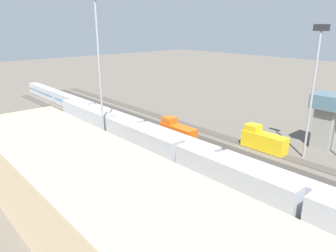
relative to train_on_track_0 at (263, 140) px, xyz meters
The scene contains 14 objects.
ground_plane 24.12m from the train_on_track_0, 24.60° to the left, with size 400.00×400.00×0.00m, color #60594F.
track_bed_0 21.94m from the train_on_track_0, ahead, with size 140.00×2.80×0.12m, color #4C443D.
track_bed_1 22.50m from the train_on_track_0, 12.90° to the left, with size 140.00×2.80×0.12m, color #3D3833.
track_bed_2 24.11m from the train_on_track_0, 24.60° to the left, with size 140.00×2.80×0.12m, color #3D3833.
track_bed_3 26.58m from the train_on_track_0, 34.48° to the left, with size 140.00×2.80×0.12m, color #3D3833.
track_bed_4 29.69m from the train_on_track_0, 42.48° to the left, with size 140.00×2.80×0.12m, color #4C443D.
train_on_track_0 is the anchor object (origin of this frame).
train_on_track_3 30.19m from the train_on_track_0, 29.80° to the left, with size 139.00×3.06×4.40m.
train_on_track_2 19.42m from the train_on_track_0, 31.00° to the left, with size 10.00×3.00×5.00m.
train_on_track_4 20.72m from the train_on_track_0, 74.89° to the left, with size 95.60×3.00×5.00m.
light_mast_0 16.92m from the train_on_track_0, 161.68° to the right, with size 2.80×0.70×26.23m.
light_mast_1 40.80m from the train_on_track_0, 37.82° to the left, with size 2.80×0.70×32.46m.
maintenance_shed 42.56m from the train_on_track_0, 92.03° to the left, with size 56.40×14.56×10.67m, color tan.
control_tower 14.46m from the train_on_track_0, 127.36° to the right, with size 6.00×6.00×12.14m.
Camera 1 is at (-56.66, 48.56, 26.22)m, focal length 34.07 mm.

